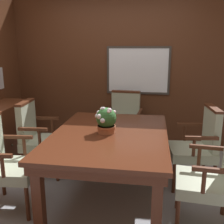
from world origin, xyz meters
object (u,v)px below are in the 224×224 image
Objects in this scene: potted_plant at (106,120)px; chair_right_near at (214,175)px; dining_table at (110,141)px; chair_left_near at (4,160)px; chair_left_far at (38,135)px; chair_right_far at (198,144)px; chair_head_far at (124,120)px; sideboard_cabinet at (4,133)px.

chair_right_near is at bearing -21.09° from potted_plant.
chair_right_near is (1.03, -0.41, -0.12)m from dining_table.
potted_plant is (0.99, 0.42, 0.35)m from chair_left_near.
chair_left_far is 1.00× the size of chair_right_far.
chair_head_far is 1.00× the size of chair_right_near.
chair_head_far is (-0.99, 0.88, 0.00)m from chair_right_far.
chair_left_far is 1.11m from potted_plant.
chair_head_far is 3.36× the size of potted_plant.
chair_left_near is at bearing -85.03° from chair_right_near.
chair_left_far is at bearing -106.31° from chair_right_near.
potted_plant is (-0.04, 0.00, 0.23)m from dining_table.
chair_right_near is (2.06, 0.01, 0.00)m from chair_left_near.
chair_right_near reaches higher than dining_table.
chair_head_far is (0.02, 1.27, -0.12)m from dining_table.
potted_plant reaches higher than chair_right_far.
chair_left_near reaches higher than sideboard_cabinet.
chair_right_far reaches higher than sideboard_cabinet.
chair_right_near is (0.02, -0.79, 0.00)m from chair_right_far.
sideboard_cabinet is at bearing 157.89° from potted_plant.
chair_left_near and chair_left_far have the same top height.
chair_left_near is at bearing -117.11° from chair_head_far.
chair_right_near is 1.20m from potted_plant.
dining_table is at bearing -5.99° from potted_plant.
chair_head_far is at bearing 89.28° from dining_table.
chair_left_far is 1.00× the size of chair_head_far.
potted_plant is at bearing -75.47° from chair_right_far.
chair_right_far is at bearing 19.76° from potted_plant.
chair_right_far is at bearing -73.78° from chair_left_near.
chair_right_far is (1.01, 0.38, -0.12)m from dining_table.
potted_plant reaches higher than chair_left_near.
chair_right_far is 1.06× the size of sideboard_cabinet.
sideboard_cabinet is (-2.71, 1.08, -0.10)m from chair_right_near.
chair_left_near is at bearing -73.96° from chair_right_far.
potted_plant is (-1.07, 0.41, 0.35)m from chair_right_near.
chair_left_far is 1.36m from chair_head_far.
chair_left_far is 2.20m from chair_right_near.
sideboard_cabinet is (-2.69, 0.29, -0.10)m from chair_right_far.
potted_plant is at bearing -22.11° from sideboard_cabinet.
dining_table is 1.75× the size of chair_right_near.
chair_left_near is 2.06m from chair_right_near.
chair_left_far is at bearing -134.98° from chair_head_far.
sideboard_cabinet is at bearing -155.77° from chair_head_far.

